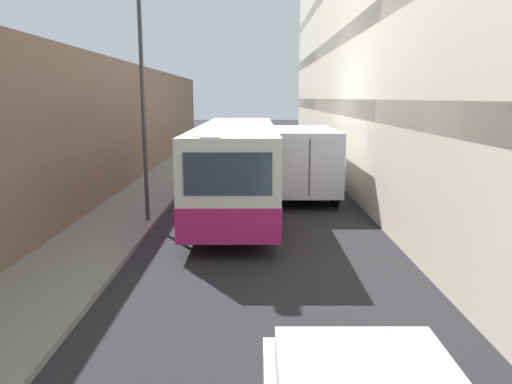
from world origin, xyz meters
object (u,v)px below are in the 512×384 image
at_px(bus, 240,164).
at_px(street_lamp, 143,58).
at_px(box_truck, 303,158).
at_px(panel_van, 241,147).

bearing_deg(bus, street_lamp, -139.05).
xyz_separation_m(bus, box_truck, (2.43, 2.71, -0.09)).
bearing_deg(box_truck, panel_van, 108.12).
height_order(panel_van, street_lamp, street_lamp).
xyz_separation_m(panel_van, street_lamp, (-2.33, -13.48, 3.86)).
xyz_separation_m(box_truck, panel_van, (-2.77, 8.45, -0.38)).
height_order(bus, street_lamp, street_lamp).
bearing_deg(bus, box_truck, 48.12).
relative_size(panel_van, street_lamp, 0.60).
height_order(box_truck, panel_van, box_truck).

